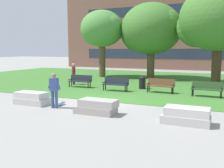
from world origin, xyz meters
TOP-DOWN VIEW (x-y plane):
  - ground_plane at (0.00, 0.00)m, footprint 140.00×140.00m
  - grass_lawn at (0.00, 10.00)m, footprint 40.00×20.00m
  - concrete_block_center at (-3.00, -2.13)m, footprint 1.80×0.90m
  - concrete_block_left at (0.99, -2.53)m, footprint 1.87×0.90m
  - concrete_block_right at (4.84, -2.55)m, footprint 1.80×0.90m
  - person_skateboarder at (-1.39, -2.38)m, footprint 0.83×0.30m
  - skateboard at (-1.46, -1.94)m, footprint 0.29×1.03m
  - park_bench_near_left at (-0.74, 3.61)m, footprint 1.80×0.53m
  - park_bench_near_right at (-3.86, 4.15)m, footprint 1.80×0.54m
  - park_bench_far_left at (2.23, 4.13)m, footprint 1.82×0.60m
  - park_bench_far_right at (5.11, 3.78)m, footprint 1.83×0.65m
  - tree_far_left at (-5.69, 11.50)m, footprint 4.55×4.33m
  - tree_near_right at (5.21, 10.36)m, footprint 6.51×6.20m
  - tree_near_left at (-0.91, 12.58)m, footprint 6.16×5.87m
  - trash_bin at (0.62, 5.24)m, footprint 0.49×0.49m
  - person_bystander_near_lawn at (-5.14, 5.27)m, footprint 0.39×0.71m
  - building_facade_distant at (-2.53, 24.50)m, footprint 30.93×1.03m

SIDE VIEW (x-z plane):
  - ground_plane at x=0.00m, z-range 0.00..0.00m
  - grass_lawn at x=0.00m, z-range 0.00..0.02m
  - skateboard at x=-1.46m, z-range 0.02..0.15m
  - concrete_block_center at x=-3.00m, z-range -0.01..0.63m
  - concrete_block_left at x=0.99m, z-range -0.01..0.63m
  - concrete_block_right at x=4.84m, z-range -0.01..0.63m
  - trash_bin at x=0.62m, z-range 0.02..0.98m
  - park_bench_near_left at x=-0.74m, z-range 0.09..0.99m
  - park_bench_near_right at x=-3.86m, z-range 0.09..0.99m
  - park_bench_far_left at x=2.23m, z-range 0.09..0.99m
  - park_bench_far_right at x=5.11m, z-range 0.09..0.99m
  - person_skateboarder at x=-1.39m, z-range 0.11..1.82m
  - person_bystander_near_lawn at x=-5.14m, z-range 0.13..1.84m
  - tree_near_left at x=-0.91m, z-range 1.09..8.37m
  - tree_far_left at x=-5.69m, z-range 1.45..8.17m
  - tree_near_right at x=5.21m, z-range 1.27..9.20m
  - building_facade_distant at x=-2.53m, z-range -0.01..12.24m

